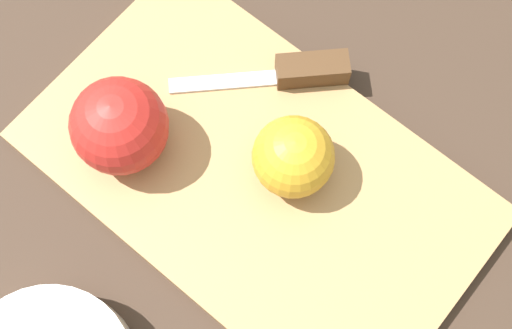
{
  "coord_description": "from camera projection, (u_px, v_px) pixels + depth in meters",
  "views": [
    {
      "loc": [
        -0.11,
        0.15,
        0.57
      ],
      "look_at": [
        0.0,
        0.0,
        0.03
      ],
      "focal_mm": 50.0,
      "sensor_mm": 36.0,
      "label": 1
    }
  ],
  "objects": [
    {
      "name": "ground_plane",
      "position": [
        256.0,
        178.0,
        0.6
      ],
      "size": [
        4.0,
        4.0,
        0.0
      ],
      "primitive_type": "plane",
      "color": "#38281E"
    },
    {
      "name": "apple_half_left",
      "position": [
        294.0,
        157.0,
        0.56
      ],
      "size": [
        0.07,
        0.07,
        0.07
      ],
      "rotation": [
        0.0,
        0.0,
        3.69
      ],
      "color": "gold",
      "rests_on": "cutting_board"
    },
    {
      "name": "apple_half_right",
      "position": [
        120.0,
        126.0,
        0.56
      ],
      "size": [
        0.08,
        0.08,
        0.08
      ],
      "rotation": [
        0.0,
        0.0,
        4.46
      ],
      "color": "red",
      "rests_on": "cutting_board"
    },
    {
      "name": "cutting_board",
      "position": [
        256.0,
        175.0,
        0.59
      ],
      "size": [
        0.39,
        0.24,
        0.01
      ],
      "color": "#A37A4C",
      "rests_on": "ground_plane"
    },
    {
      "name": "knife",
      "position": [
        303.0,
        71.0,
        0.61
      ],
      "size": [
        0.13,
        0.12,
        0.02
      ],
      "rotation": [
        0.0,
        0.0,
        0.73
      ],
      "color": "silver",
      "rests_on": "cutting_board"
    }
  ]
}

